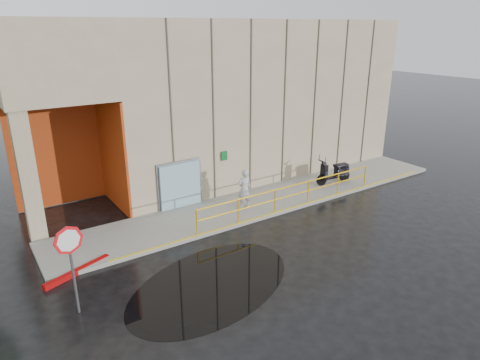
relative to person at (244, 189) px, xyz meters
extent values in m
plane|color=black|center=(-2.46, -4.24, -1.03)|extent=(120.00, 120.00, 0.00)
cube|color=gray|center=(1.54, 0.26, -0.96)|extent=(20.00, 3.00, 0.15)
cube|color=tan|center=(3.54, 6.76, 2.97)|extent=(16.00, 10.00, 8.00)
cube|color=tan|center=(-6.46, 6.76, 5.47)|extent=(4.00, 10.00, 3.00)
cube|color=tan|center=(-8.06, 2.16, 1.47)|extent=(0.60, 0.60, 5.00)
cube|color=#A6370F|center=(-6.46, 5.26, 1.47)|extent=(3.80, 0.15, 4.90)
cube|color=#A6370F|center=(-4.51, 3.51, 1.47)|extent=(0.10, 3.50, 4.90)
cube|color=#97C0CF|center=(-2.26, 1.64, 0.12)|extent=(1.90, 0.10, 2.00)
cube|color=#5C5C61|center=(-2.26, 1.72, 0.12)|extent=(2.10, 0.06, 2.20)
cube|color=#0B5320|center=(0.04, 1.70, 1.07)|extent=(0.32, 0.04, 0.42)
cylinder|color=#D59A0B|center=(1.79, -1.09, 0.12)|extent=(9.50, 0.06, 0.06)
cylinder|color=#D59A0B|center=(1.79, -1.09, -0.33)|extent=(9.50, 0.06, 0.06)
imported|color=#ADACB2|center=(0.00, 0.00, 0.00)|extent=(0.68, 0.49, 1.76)
cylinder|color=black|center=(4.80, 0.13, -0.60)|extent=(0.58, 0.19, 0.57)
cylinder|color=black|center=(6.21, -0.07, -0.60)|extent=(0.58, 0.19, 0.57)
cylinder|color=#5C5C61|center=(-7.96, -3.23, 0.16)|extent=(0.08, 0.08, 2.38)
cylinder|color=red|center=(-7.96, -3.26, 1.29)|extent=(0.81, 0.20, 0.82)
cylinder|color=white|center=(-7.96, -3.28, 1.29)|extent=(0.64, 0.14, 0.65)
cube|color=#970506|center=(-7.46, -1.14, -0.94)|extent=(2.32, 0.98, 0.18)
cube|color=black|center=(-4.11, -4.13, -1.03)|extent=(6.93, 5.37, 0.01)
camera|label=1|loc=(-9.84, -14.27, 6.70)|focal=32.00mm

